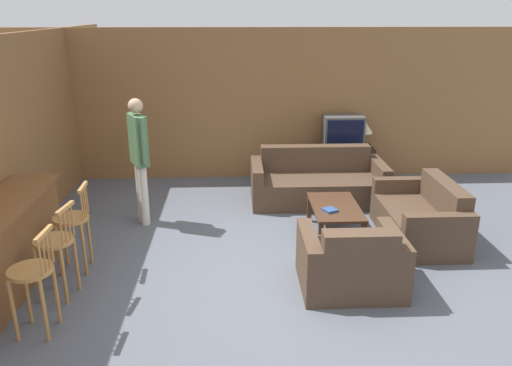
{
  "coord_description": "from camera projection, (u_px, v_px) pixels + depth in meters",
  "views": [
    {
      "loc": [
        -0.45,
        -4.95,
        2.87
      ],
      "look_at": [
        -0.2,
        0.85,
        0.85
      ],
      "focal_mm": 35.0,
      "sensor_mm": 36.0,
      "label": 1
    }
  ],
  "objects": [
    {
      "name": "ground_plane",
      "position": [
        277.0,
        278.0,
        5.64
      ],
      "size": [
        24.0,
        24.0,
        0.0
      ],
      "primitive_type": "plane",
      "color": "#565B66"
    },
    {
      "name": "bar_chair_near",
      "position": [
        33.0,
        278.0,
        4.53
      ],
      "size": [
        0.42,
        0.42,
        1.03
      ],
      "color": "#B77F42",
      "rests_on": "ground_plane"
    },
    {
      "name": "wall_left",
      "position": [
        16.0,
        140.0,
        6.35
      ],
      "size": [
        0.08,
        8.69,
        2.6
      ],
      "color": "olive",
      "rests_on": "ground_plane"
    },
    {
      "name": "tv_unit",
      "position": [
        341.0,
        164.0,
        8.74
      ],
      "size": [
        1.08,
        0.48,
        0.62
      ],
      "color": "#2D2319",
      "rests_on": "ground_plane"
    },
    {
      "name": "table_lamp",
      "position": [
        365.0,
        128.0,
        8.55
      ],
      "size": [
        0.28,
        0.28,
        0.45
      ],
      "color": "brown",
      "rests_on": "tv_unit"
    },
    {
      "name": "couch_far",
      "position": [
        317.0,
        183.0,
        7.84
      ],
      "size": [
        2.07,
        0.94,
        0.82
      ],
      "color": "#4C3828",
      "rests_on": "ground_plane"
    },
    {
      "name": "loveseat_right",
      "position": [
        421.0,
        218.0,
        6.53
      ],
      "size": [
        0.86,
        1.49,
        0.79
      ],
      "color": "#4C3828",
      "rests_on": "ground_plane"
    },
    {
      "name": "wall_back",
      "position": [
        260.0,
        105.0,
        8.69
      ],
      "size": [
        9.4,
        0.08,
        2.6
      ],
      "color": "olive",
      "rests_on": "ground_plane"
    },
    {
      "name": "bar_chair_far",
      "position": [
        73.0,
        225.0,
        5.65
      ],
      "size": [
        0.42,
        0.42,
        1.03
      ],
      "color": "#B77F42",
      "rests_on": "ground_plane"
    },
    {
      "name": "bar_chair_mid",
      "position": [
        56.0,
        248.0,
        5.11
      ],
      "size": [
        0.46,
        0.46,
        1.03
      ],
      "color": "#B77F42",
      "rests_on": "ground_plane"
    },
    {
      "name": "coffee_table",
      "position": [
        335.0,
        210.0,
        6.59
      ],
      "size": [
        0.62,
        1.05,
        0.43
      ],
      "color": "#472D1E",
      "rests_on": "ground_plane"
    },
    {
      "name": "tv",
      "position": [
        343.0,
        131.0,
        8.55
      ],
      "size": [
        0.68,
        0.41,
        0.55
      ],
      "color": "#4C4C4C",
      "rests_on": "tv_unit"
    },
    {
      "name": "book_on_table",
      "position": [
        330.0,
        210.0,
        6.39
      ],
      "size": [
        0.21,
        0.22,
        0.03
      ],
      "color": "navy",
      "rests_on": "coffee_table"
    },
    {
      "name": "armchair_near",
      "position": [
        351.0,
        264.0,
        5.35
      ],
      "size": [
        1.08,
        0.89,
        0.8
      ],
      "color": "#4C3828",
      "rests_on": "ground_plane"
    },
    {
      "name": "person_by_window",
      "position": [
        139.0,
        153.0,
        6.79
      ],
      "size": [
        0.32,
        0.46,
        1.77
      ],
      "color": "silver",
      "rests_on": "ground_plane"
    }
  ]
}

